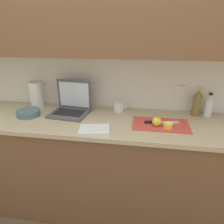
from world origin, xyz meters
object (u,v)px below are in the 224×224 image
at_px(bowl_white, 28,113).
at_px(measuring_cup, 119,106).
at_px(laptop, 71,106).
at_px(bottle_oil_tall, 209,106).
at_px(cutting_board, 161,124).
at_px(lemon_half_cut, 168,125).
at_px(lemon_whole_beside, 157,122).
at_px(paper_towel_roll, 36,95).
at_px(bottle_green_soda, 197,103).
at_px(knife, 156,122).

bearing_deg(bowl_white, measuring_cup, 16.43).
bearing_deg(laptop, bottle_oil_tall, 11.32).
relative_size(cutting_board, lemon_half_cut, 6.06).
bearing_deg(laptop, lemon_whole_beside, -7.31).
height_order(bottle_oil_tall, paper_towel_roll, paper_towel_roll).
distance_m(laptop, measuring_cup, 0.43).
bearing_deg(bottle_green_soda, lemon_half_cut, -130.93).
distance_m(lemon_whole_beside, paper_towel_roll, 1.15).
distance_m(laptop, bottle_oil_tall, 1.19).
height_order(lemon_half_cut, measuring_cup, measuring_cup).
relative_size(laptop, bottle_green_soda, 1.41).
bearing_deg(knife, cutting_board, -35.52).
bearing_deg(lemon_half_cut, cutting_board, 134.66).
height_order(knife, paper_towel_roll, paper_towel_roll).
relative_size(lemon_half_cut, measuring_cup, 0.60).
distance_m(cutting_board, lemon_half_cut, 0.08).
xyz_separation_m(lemon_whole_beside, bottle_green_soda, (0.35, 0.29, 0.07)).
xyz_separation_m(lemon_half_cut, lemon_whole_beside, (-0.09, 0.02, 0.02)).
xyz_separation_m(cutting_board, bowl_white, (-1.12, 0.01, 0.02)).
bearing_deg(bottle_oil_tall, lemon_half_cut, -140.03).
bearing_deg(knife, lemon_whole_beside, -100.97).
xyz_separation_m(lemon_half_cut, measuring_cup, (-0.41, 0.29, 0.02)).
relative_size(lemon_half_cut, bottle_oil_tall, 0.35).
relative_size(bottle_green_soda, measuring_cup, 2.07).
distance_m(knife, bottle_green_soda, 0.43).
bearing_deg(lemon_half_cut, bottle_green_soda, 49.07).
relative_size(bottle_green_soda, paper_towel_roll, 1.00).
xyz_separation_m(cutting_board, knife, (-0.04, 0.01, 0.01)).
xyz_separation_m(laptop, lemon_half_cut, (0.82, -0.19, -0.04)).
relative_size(bottle_green_soda, bowl_white, 1.27).
bearing_deg(bottle_oil_tall, knife, -152.25).
height_order(lemon_whole_beside, bottle_oil_tall, bottle_oil_tall).
xyz_separation_m(bowl_white, paper_towel_roll, (-0.03, 0.22, 0.10)).
xyz_separation_m(knife, measuring_cup, (-0.32, 0.22, 0.03)).
bearing_deg(lemon_whole_beside, laptop, 166.71).
height_order(cutting_board, bottle_oil_tall, bottle_oil_tall).
xyz_separation_m(bottle_oil_tall, bowl_white, (-1.53, -0.24, -0.07)).
bearing_deg(paper_towel_roll, knife, -11.23).
bearing_deg(knife, measuring_cup, 132.25).
xyz_separation_m(bottle_oil_tall, paper_towel_roll, (-1.56, -0.01, 0.03)).
xyz_separation_m(laptop, cutting_board, (0.77, -0.14, -0.06)).
xyz_separation_m(lemon_half_cut, bottle_green_soda, (0.26, 0.30, 0.09)).
bearing_deg(bottle_green_soda, lemon_whole_beside, -140.49).
xyz_separation_m(bottle_green_soda, bowl_white, (-1.43, -0.24, -0.09)).
xyz_separation_m(cutting_board, bottle_green_soda, (0.31, 0.25, 0.11)).
relative_size(cutting_board, lemon_whole_beside, 6.23).
bearing_deg(lemon_half_cut, knife, 142.79).
distance_m(bottle_green_soda, bottle_oil_tall, 0.10).
distance_m(knife, lemon_half_cut, 0.11).
relative_size(cutting_board, knife, 1.57).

